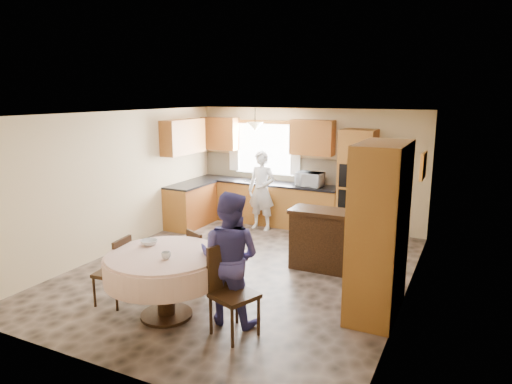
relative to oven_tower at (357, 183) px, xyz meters
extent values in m
cube|color=#6F5B4E|center=(-1.15, -2.69, -1.06)|extent=(5.00, 6.00, 0.01)
cube|color=white|center=(-1.15, -2.69, 1.44)|extent=(5.00, 6.00, 0.01)
cube|color=#CCB382|center=(-1.15, 0.31, 0.19)|extent=(5.00, 0.02, 2.50)
cube|color=#CCB382|center=(-1.15, -5.69, 0.19)|extent=(5.00, 0.02, 2.50)
cube|color=#CCB382|center=(-3.65, -2.69, 0.19)|extent=(0.02, 6.00, 2.50)
cube|color=#CCB382|center=(1.35, -2.69, 0.19)|extent=(0.02, 6.00, 2.50)
cube|color=white|center=(-2.15, 0.29, 0.54)|extent=(1.40, 0.03, 1.10)
cube|color=white|center=(-2.90, 0.24, 0.59)|extent=(0.22, 0.02, 1.15)
cube|color=white|center=(-1.40, 0.24, 0.59)|extent=(0.22, 0.02, 1.15)
cube|color=#AD792E|center=(-2.00, 0.01, -0.62)|extent=(3.30, 0.60, 0.88)
cube|color=black|center=(-2.00, 0.01, -0.16)|extent=(3.30, 0.64, 0.04)
cube|color=#AD792E|center=(-3.35, -0.89, -0.62)|extent=(0.60, 1.20, 0.88)
cube|color=black|center=(-3.35, -0.89, -0.16)|extent=(0.64, 1.20, 0.04)
cube|color=#C7B58C|center=(-2.00, 0.30, 0.12)|extent=(3.30, 0.02, 0.55)
cube|color=#A66329|center=(-3.20, 0.15, 0.85)|extent=(0.85, 0.33, 0.72)
cube|color=#A66329|center=(-1.00, 0.15, 0.85)|extent=(0.90, 0.33, 0.72)
cube|color=#A66329|center=(-3.48, -0.89, 0.85)|extent=(0.33, 1.20, 0.72)
cube|color=#AD792E|center=(0.00, 0.00, 0.00)|extent=(0.66, 0.62, 2.12)
cube|color=black|center=(0.00, -0.31, 0.19)|extent=(0.56, 0.01, 0.45)
cube|color=black|center=(0.00, -0.31, -0.31)|extent=(0.56, 0.01, 0.45)
cone|color=beige|center=(-2.15, -0.19, 1.06)|extent=(0.36, 0.36, 0.18)
cube|color=#341F0E|center=(0.10, -2.04, -0.60)|extent=(1.30, 0.55, 0.93)
cube|color=black|center=(0.69, -1.99, -0.77)|extent=(0.48, 0.40, 0.57)
cube|color=#AD792E|center=(1.07, -3.20, 0.05)|extent=(0.58, 1.16, 2.22)
cylinder|color=#341F0E|center=(-1.30, -4.49, -0.67)|extent=(0.22, 0.22, 0.78)
cylinder|color=#341F0E|center=(-1.30, -4.49, -1.04)|extent=(0.66, 0.66, 0.04)
cylinder|color=beige|center=(-1.30, -4.49, -0.24)|extent=(1.43, 1.43, 0.05)
cylinder|color=beige|center=(-1.30, -4.49, -0.39)|extent=(1.49, 1.49, 0.31)
cube|color=#341F0E|center=(-2.18, -4.49, -0.63)|extent=(0.45, 0.45, 0.05)
cube|color=#341F0E|center=(-1.99, -4.47, -0.36)|extent=(0.09, 0.39, 0.48)
cylinder|color=#341F0E|center=(-2.35, -4.67, -0.85)|extent=(0.03, 0.03, 0.42)
cylinder|color=#341F0E|center=(-2.00, -4.67, -0.85)|extent=(0.03, 0.03, 0.42)
cylinder|color=#341F0E|center=(-2.35, -4.32, -0.85)|extent=(0.03, 0.03, 0.42)
cylinder|color=#341F0E|center=(-2.00, -4.32, -0.85)|extent=(0.03, 0.03, 0.42)
cube|color=#341F0E|center=(-1.31, -3.53, -0.64)|extent=(0.51, 0.51, 0.05)
cube|color=#341F0E|center=(-1.38, -3.69, -0.39)|extent=(0.35, 0.19, 0.46)
cylinder|color=#341F0E|center=(-1.48, -3.70, -0.86)|extent=(0.03, 0.03, 0.40)
cylinder|color=#341F0E|center=(-1.15, -3.70, -0.86)|extent=(0.03, 0.03, 0.40)
cylinder|color=#341F0E|center=(-1.48, -3.36, -0.86)|extent=(0.03, 0.03, 0.40)
cylinder|color=#341F0E|center=(-1.15, -3.36, -0.86)|extent=(0.03, 0.03, 0.40)
cube|color=#341F0E|center=(-0.30, -4.50, -0.56)|extent=(0.60, 0.60, 0.06)
cube|color=#341F0E|center=(-0.49, -4.42, -0.26)|extent=(0.20, 0.43, 0.55)
cylinder|color=#341F0E|center=(-0.50, -4.70, -0.82)|extent=(0.04, 0.04, 0.48)
cylinder|color=#341F0E|center=(-0.10, -4.70, -0.82)|extent=(0.04, 0.04, 0.48)
cylinder|color=#341F0E|center=(-0.50, -4.30, -0.82)|extent=(0.04, 0.04, 0.48)
cylinder|color=#341F0E|center=(-0.10, -4.30, -0.82)|extent=(0.04, 0.04, 0.48)
cube|color=gold|center=(1.32, -1.07, 0.59)|extent=(0.05, 0.53, 0.44)
cube|color=silver|center=(1.29, -1.07, 0.59)|extent=(0.01, 0.44, 0.34)
imported|color=silver|center=(-0.97, -0.04, 0.01)|extent=(0.56, 0.40, 0.29)
imported|color=silver|center=(-1.87, -0.46, -0.23)|extent=(0.63, 0.43, 1.65)
imported|color=navy|center=(-0.52, -4.22, -0.23)|extent=(0.84, 0.67, 1.66)
imported|color=#B2B2B2|center=(-0.14, -2.04, -0.11)|extent=(0.26, 0.26, 0.05)
imported|color=silver|center=(0.45, -2.04, 0.00)|extent=(0.11, 0.11, 0.28)
imported|color=#B2B2B2|center=(-1.15, -4.64, -0.17)|extent=(0.14, 0.14, 0.09)
imported|color=#B2B2B2|center=(-1.67, -4.31, -0.18)|extent=(0.28, 0.28, 0.07)
camera|label=1|loc=(2.09, -8.82, 1.74)|focal=32.00mm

